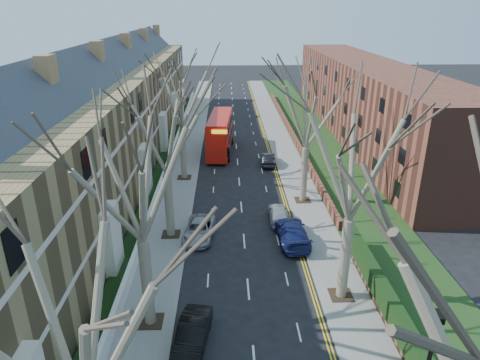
{
  "coord_description": "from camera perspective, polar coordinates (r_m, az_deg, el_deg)",
  "views": [
    {
      "loc": [
        -1.29,
        -13.58,
        16.73
      ],
      "look_at": [
        -0.19,
        18.89,
        3.48
      ],
      "focal_mm": 32.0,
      "sensor_mm": 36.0,
      "label": 1
    }
  ],
  "objects": [
    {
      "name": "car_right_near",
      "position": [
        32.98,
        6.93,
        -6.89
      ],
      "size": [
        2.45,
        5.56,
        1.59
      ],
      "primitive_type": "imported",
      "rotation": [
        0.0,
        0.0,
        3.18
      ],
      "color": "navy",
      "rests_on": "ground"
    },
    {
      "name": "car_right_far",
      "position": [
        48.52,
        3.8,
        2.81
      ],
      "size": [
        1.68,
        4.14,
        1.34
      ],
      "primitive_type": "imported",
      "rotation": [
        0.0,
        0.0,
        3.08
      ],
      "color": "black",
      "rests_on": "ground"
    },
    {
      "name": "double_decker_bus",
      "position": [
        52.3,
        -2.66,
        6.03
      ],
      "size": [
        3.31,
        10.79,
        4.46
      ],
      "rotation": [
        0.0,
        0.0,
        3.07
      ],
      "color": "red",
      "rests_on": "ground"
    },
    {
      "name": "wall_hedge_right",
      "position": [
        23.82,
        22.32,
        -20.81
      ],
      "size": [
        0.7,
        24.0,
        1.8
      ],
      "color": "#4F3622",
      "rests_on": "ground"
    },
    {
      "name": "pavement_right",
      "position": [
        55.64,
        5.7,
        4.64
      ],
      "size": [
        3.0,
        102.0,
        0.12
      ],
      "primitive_type": "cube",
      "color": "slate",
      "rests_on": "ground"
    },
    {
      "name": "car_left_far",
      "position": [
        33.5,
        -5.45,
        -6.6
      ],
      "size": [
        2.65,
        4.9,
        1.31
      ],
      "primitive_type": "imported",
      "rotation": [
        0.0,
        0.0,
        -0.1
      ],
      "color": "#95959A",
      "rests_on": "ground"
    },
    {
      "name": "tree_right_far",
      "position": [
        37.02,
        9.13,
        10.25
      ],
      "size": [
        10.15,
        10.15,
        14.22
      ],
      "color": "#6C644D",
      "rests_on": "ground"
    },
    {
      "name": "grass_verge_right",
      "position": [
        56.38,
        10.26,
        4.73
      ],
      "size": [
        6.0,
        102.0,
        0.06
      ],
      "color": "#1C3814",
      "rests_on": "ground"
    },
    {
      "name": "tree_left_dist",
      "position": [
        42.42,
        -8.06,
        12.25
      ],
      "size": [
        10.5,
        10.5,
        14.71
      ],
      "color": "#6C644D",
      "rests_on": "ground"
    },
    {
      "name": "pavement_left",
      "position": [
        55.36,
        -6.75,
        4.51
      ],
      "size": [
        3.0,
        102.0,
        0.12
      ],
      "primitive_type": "cube",
      "color": "slate",
      "rests_on": "ground"
    },
    {
      "name": "tree_left_near",
      "position": [
        13.12,
        -22.07,
        -16.23
      ],
      "size": [
        9.8,
        9.8,
        13.73
      ],
      "color": "#6C644D",
      "rests_on": "ground"
    },
    {
      "name": "tree_left_far",
      "position": [
        30.83,
        -10.2,
        7.78
      ],
      "size": [
        10.15,
        10.15,
        14.22
      ],
      "color": "#6C644D",
      "rests_on": "ground"
    },
    {
      "name": "tree_left_mid",
      "position": [
        21.32,
        -13.77,
        1.86
      ],
      "size": [
        10.5,
        10.5,
        14.71
      ],
      "color": "#6C644D",
      "rests_on": "ground"
    },
    {
      "name": "front_wall_left",
      "position": [
        47.83,
        -9.47,
        2.19
      ],
      "size": [
        0.3,
        78.0,
        1.0
      ],
      "color": "white",
      "rests_on": "ground"
    },
    {
      "name": "car_left_mid",
      "position": [
        24.03,
        -6.36,
        -19.8
      ],
      "size": [
        2.07,
        4.45,
        1.41
      ],
      "primitive_type": "imported",
      "rotation": [
        0.0,
        0.0,
        -0.14
      ],
      "color": "black",
      "rests_on": "ground"
    },
    {
      "name": "car_right_mid",
      "position": [
        35.87,
        5.17,
        -4.48
      ],
      "size": [
        1.66,
        4.03,
        1.37
      ],
      "primitive_type": "imported",
      "rotation": [
        0.0,
        0.0,
        3.13
      ],
      "color": "#9A9EA2",
      "rests_on": "ground"
    },
    {
      "name": "terrace_left",
      "position": [
        47.6,
        -17.08,
        7.61
      ],
      "size": [
        9.7,
        78.0,
        13.6
      ],
      "color": "olive",
      "rests_on": "ground"
    },
    {
      "name": "tree_right_mid",
      "position": [
        23.79,
        15.28,
        3.84
      ],
      "size": [
        10.5,
        10.5,
        14.71
      ],
      "color": "#6C644D",
      "rests_on": "ground"
    },
    {
      "name": "flats_right",
      "position": [
        60.75,
        16.35,
        10.16
      ],
      "size": [
        13.97,
        54.0,
        10.0
      ],
      "color": "brown",
      "rests_on": "ground"
    }
  ]
}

